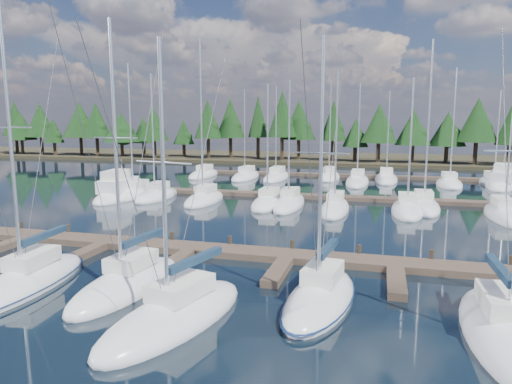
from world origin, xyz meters
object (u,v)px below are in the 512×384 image
(front_sailboat_1, at_px, (29,281))
(front_sailboat_3, at_px, (175,316))
(motor_yacht_left, at_px, (119,193))
(front_sailboat_2, at_px, (128,284))
(front_sailboat_5, at_px, (506,332))
(front_sailboat_4, at_px, (320,298))
(main_dock, at_px, (287,259))
(motor_yacht_right, at_px, (502,183))

(front_sailboat_1, bearing_deg, front_sailboat_3, -11.45)
(front_sailboat_3, relative_size, motor_yacht_left, 1.16)
(front_sailboat_2, height_order, motor_yacht_left, front_sailboat_2)
(front_sailboat_5, bearing_deg, front_sailboat_3, -171.19)
(front_sailboat_3, height_order, front_sailboat_4, front_sailboat_4)
(front_sailboat_2, xyz_separation_m, front_sailboat_5, (16.33, -0.78, -0.01))
(main_dock, distance_m, front_sailboat_4, 6.15)
(front_sailboat_4, distance_m, motor_yacht_right, 45.81)
(front_sailboat_4, height_order, front_sailboat_5, front_sailboat_5)
(front_sailboat_1, bearing_deg, front_sailboat_2, 11.08)
(main_dock, xyz_separation_m, front_sailboat_4, (2.66, -5.54, 0.08))
(front_sailboat_1, height_order, front_sailboat_4, front_sailboat_1)
(front_sailboat_2, xyz_separation_m, motor_yacht_right, (26.11, 43.29, 0.24))
(main_dock, distance_m, motor_yacht_left, 27.85)
(front_sailboat_1, relative_size, front_sailboat_2, 1.06)
(front_sailboat_3, distance_m, front_sailboat_5, 12.68)
(front_sailboat_2, bearing_deg, front_sailboat_4, 4.46)
(front_sailboat_3, xyz_separation_m, motor_yacht_left, (-19.03, 26.33, 0.26))
(main_dock, height_order, front_sailboat_3, front_sailboat_3)
(front_sailboat_4, xyz_separation_m, motor_yacht_right, (16.90, 42.58, 0.25))
(front_sailboat_4, bearing_deg, front_sailboat_1, -173.22)
(main_dock, relative_size, motor_yacht_left, 4.30)
(main_dock, bearing_deg, front_sailboat_4, -64.32)
(main_dock, bearing_deg, front_sailboat_5, -35.76)
(front_sailboat_1, relative_size, front_sailboat_4, 1.15)
(motor_yacht_left, xyz_separation_m, motor_yacht_right, (41.35, 19.68, -0.01))
(front_sailboat_3, height_order, motor_yacht_right, front_sailboat_3)
(main_dock, bearing_deg, motor_yacht_left, 141.46)
(front_sailboat_2, distance_m, motor_yacht_right, 50.56)
(front_sailboat_3, xyz_separation_m, front_sailboat_4, (5.42, 3.44, 0.01))
(front_sailboat_1, height_order, front_sailboat_5, front_sailboat_1)
(front_sailboat_4, relative_size, motor_yacht_left, 1.20)
(front_sailboat_1, xyz_separation_m, motor_yacht_right, (31.02, 44.26, 0.24))
(main_dock, distance_m, front_sailboat_2, 9.06)
(front_sailboat_1, distance_m, front_sailboat_5, 21.24)
(front_sailboat_5, bearing_deg, front_sailboat_1, -179.52)
(front_sailboat_1, xyz_separation_m, front_sailboat_4, (14.12, 1.68, -0.01))
(front_sailboat_1, xyz_separation_m, front_sailboat_2, (4.91, 0.96, 0.00))
(front_sailboat_5, xyz_separation_m, motor_yacht_left, (-31.56, 24.39, 0.26))
(main_dock, xyz_separation_m, front_sailboat_1, (-11.46, -7.22, 0.09))
(front_sailboat_1, bearing_deg, motor_yacht_right, 54.97)
(front_sailboat_2, bearing_deg, front_sailboat_1, -168.92)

